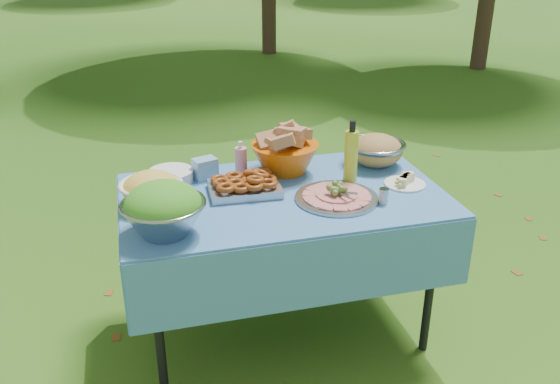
# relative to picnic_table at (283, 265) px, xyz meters

# --- Properties ---
(ground) EXTENTS (80.00, 80.00, 0.00)m
(ground) POSITION_rel_picnic_table_xyz_m (0.00, 0.00, -0.38)
(ground) COLOR #103B0A
(ground) RESTS_ON ground
(picnic_table) EXTENTS (1.46, 0.86, 0.76)m
(picnic_table) POSITION_rel_picnic_table_xyz_m (0.00, 0.00, 0.00)
(picnic_table) COLOR #7BC0ED
(picnic_table) RESTS_ON ground
(salad_bowl) EXTENTS (0.35, 0.35, 0.22)m
(salad_bowl) POSITION_rel_picnic_table_xyz_m (-0.55, -0.25, 0.49)
(salad_bowl) COLOR #9A9EA3
(salad_bowl) RESTS_ON picnic_table
(pasta_bowl_white) EXTENTS (0.31, 0.31, 0.15)m
(pasta_bowl_white) POSITION_rel_picnic_table_xyz_m (-0.58, 0.04, 0.46)
(pasta_bowl_white) COLOR white
(pasta_bowl_white) RESTS_ON picnic_table
(plate_stack) EXTENTS (0.24, 0.24, 0.05)m
(plate_stack) POSITION_rel_picnic_table_xyz_m (-0.48, 0.28, 0.41)
(plate_stack) COLOR white
(plate_stack) RESTS_ON picnic_table
(wipes_box) EXTENTS (0.13, 0.11, 0.10)m
(wipes_box) POSITION_rel_picnic_table_xyz_m (-0.32, 0.27, 0.43)
(wipes_box) COLOR #79A8CC
(wipes_box) RESTS_ON picnic_table
(sanitizer_bottle) EXTENTS (0.08, 0.08, 0.17)m
(sanitizer_bottle) POSITION_rel_picnic_table_xyz_m (-0.14, 0.27, 0.47)
(sanitizer_bottle) COLOR pink
(sanitizer_bottle) RESTS_ON picnic_table
(bread_bowl) EXTENTS (0.35, 0.35, 0.22)m
(bread_bowl) POSITION_rel_picnic_table_xyz_m (0.08, 0.25, 0.49)
(bread_bowl) COLOR #D35B09
(bread_bowl) RESTS_ON picnic_table
(pasta_bowl_steel) EXTENTS (0.31, 0.31, 0.16)m
(pasta_bowl_steel) POSITION_rel_picnic_table_xyz_m (0.55, 0.23, 0.46)
(pasta_bowl_steel) COLOR #9A9EA3
(pasta_bowl_steel) RESTS_ON picnic_table
(fried_tray) EXTENTS (0.33, 0.24, 0.08)m
(fried_tray) POSITION_rel_picnic_table_xyz_m (-0.17, 0.06, 0.42)
(fried_tray) COLOR #AAA9AF
(fried_tray) RESTS_ON picnic_table
(charcuterie_platter) EXTENTS (0.42, 0.42, 0.09)m
(charcuterie_platter) POSITION_rel_picnic_table_xyz_m (0.22, -0.12, 0.42)
(charcuterie_platter) COLOR #9D9FA4
(charcuterie_platter) RESTS_ON picnic_table
(oil_bottle) EXTENTS (0.07, 0.07, 0.30)m
(oil_bottle) POSITION_rel_picnic_table_xyz_m (0.35, 0.07, 0.53)
(oil_bottle) COLOR #BBCF2D
(oil_bottle) RESTS_ON picnic_table
(cheese_plate) EXTENTS (0.23, 0.23, 0.05)m
(cheese_plate) POSITION_rel_picnic_table_xyz_m (0.58, -0.05, 0.41)
(cheese_plate) COLOR white
(cheese_plate) RESTS_ON picnic_table
(shaker) EXTENTS (0.05, 0.05, 0.07)m
(shaker) POSITION_rel_picnic_table_xyz_m (0.40, -0.21, 0.42)
(shaker) COLOR silver
(shaker) RESTS_ON picnic_table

